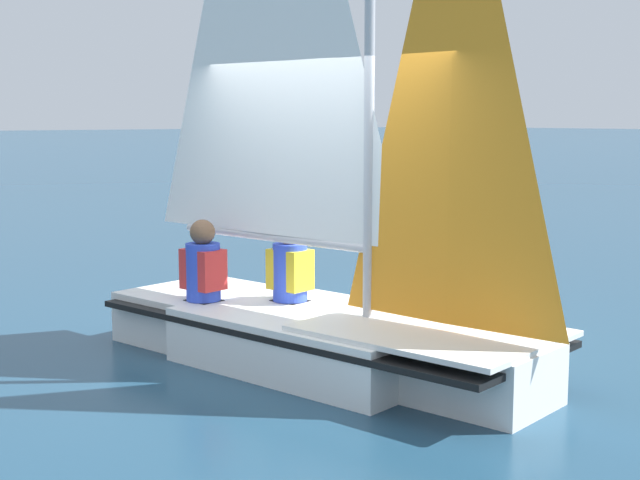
% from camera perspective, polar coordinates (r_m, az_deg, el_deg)
% --- Properties ---
extents(ground_plane, '(260.00, 260.00, 0.00)m').
position_cam_1_polar(ground_plane, '(7.45, -0.00, -8.03)').
color(ground_plane, navy).
extents(sailboat_main, '(2.23, 4.16, 5.78)m').
position_cam_1_polar(sailboat_main, '(7.28, -0.20, -1.47)').
color(sailboat_main, white).
rests_on(sailboat_main, ground_plane).
extents(sailor_helm, '(0.35, 0.39, 1.16)m').
position_cam_1_polar(sailor_helm, '(7.75, -1.93, -2.68)').
color(sailor_helm, black).
rests_on(sailor_helm, ground_plane).
extents(sailor_crew, '(0.35, 0.39, 1.16)m').
position_cam_1_polar(sailor_crew, '(7.83, -7.48, -2.64)').
color(sailor_crew, black).
rests_on(sailor_crew, ground_plane).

